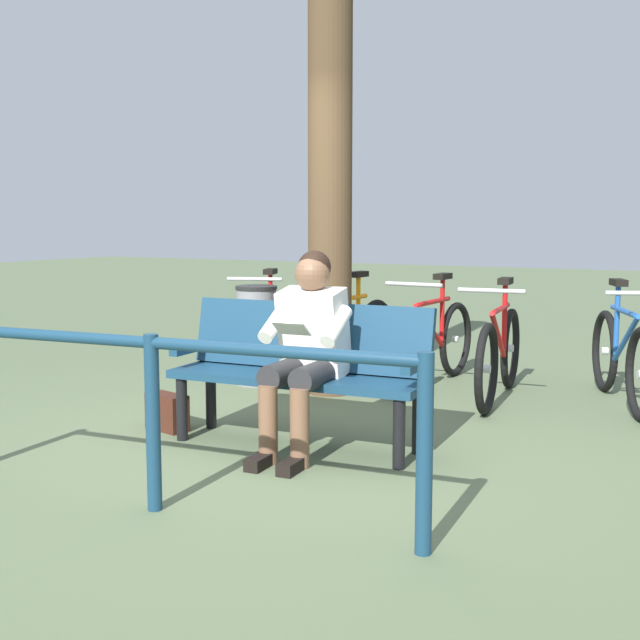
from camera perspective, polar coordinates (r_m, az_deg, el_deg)
ground_plane at (r=4.98m, az=-2.93°, el=-9.10°), size 40.00×40.00×0.00m
bench at (r=5.03m, az=-1.26°, el=-3.02°), size 1.63×0.59×0.87m
person_reading at (r=4.81m, az=-0.96°, el=-1.56°), size 0.51×0.79×1.20m
handbag at (r=5.51m, az=-10.63°, el=-6.34°), size 0.32×0.20×0.24m
tree_trunk at (r=6.49m, az=0.71°, el=12.55°), size 0.35×0.35×4.02m
litter_bin at (r=6.90m, az=-4.45°, el=-1.05°), size 0.35×0.35×0.84m
bicycle_orange at (r=6.50m, az=20.33°, el=-2.49°), size 0.75×1.57×0.94m
bicycle_purple at (r=6.42m, az=12.43°, el=-2.33°), size 0.48×1.68×0.94m
bicycle_red at (r=6.88m, az=7.91°, el=-1.62°), size 0.48×1.68×0.94m
bicycle_blue at (r=7.09m, az=1.94°, el=-1.31°), size 0.48×1.68×0.94m
bicycle_green at (r=7.47m, az=-3.78°, el=-0.90°), size 0.67×1.61×0.94m
railing_fence at (r=3.93m, az=-11.64°, el=-4.89°), size 2.71×0.33×0.85m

